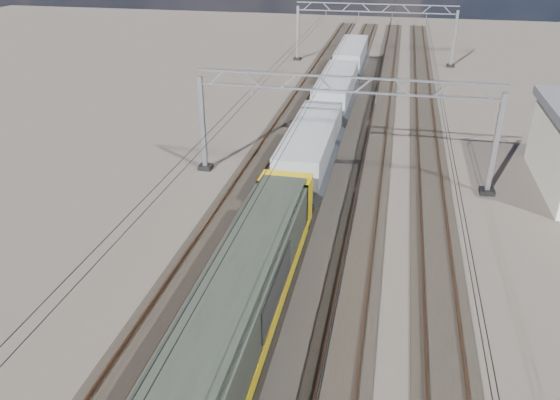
% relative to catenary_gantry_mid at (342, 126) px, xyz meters
% --- Properties ---
extents(ground, '(160.00, 160.00, 0.00)m').
position_rel_catenary_gantry_mid_xyz_m(ground, '(-0.00, -4.00, -3.91)').
color(ground, black).
rests_on(ground, ground).
extents(track_outer_west, '(2.60, 140.00, 0.30)m').
position_rel_catenary_gantry_mid_xyz_m(track_outer_west, '(-6.00, -4.00, -3.83)').
color(track_outer_west, black).
rests_on(track_outer_west, ground).
extents(track_loco, '(2.60, 140.00, 0.30)m').
position_rel_catenary_gantry_mid_xyz_m(track_loco, '(-2.00, -4.00, -3.83)').
color(track_loco, black).
rests_on(track_loco, ground).
extents(track_inner_east, '(2.60, 140.00, 0.30)m').
position_rel_catenary_gantry_mid_xyz_m(track_inner_east, '(2.00, -4.00, -3.83)').
color(track_inner_east, black).
rests_on(track_inner_east, ground).
extents(track_outer_east, '(2.60, 140.00, 0.30)m').
position_rel_catenary_gantry_mid_xyz_m(track_outer_east, '(6.00, -4.00, -3.83)').
color(track_outer_east, black).
rests_on(track_outer_east, ground).
extents(catenary_gantry_mid, '(19.90, 0.90, 7.11)m').
position_rel_catenary_gantry_mid_xyz_m(catenary_gantry_mid, '(0.00, 0.00, 0.00)').
color(catenary_gantry_mid, '#8F939C').
rests_on(catenary_gantry_mid, ground).
extents(catenary_gantry_far, '(19.90, 0.90, 7.11)m').
position_rel_catenary_gantry_mid_xyz_m(catenary_gantry_far, '(0.00, 36.00, 0.00)').
color(catenary_gantry_far, '#8F939C').
rests_on(catenary_gantry_far, ground).
extents(overhead_wires, '(12.03, 140.00, 0.53)m').
position_rel_catenary_gantry_mid_xyz_m(overhead_wires, '(-0.00, 4.00, 1.84)').
color(overhead_wires, black).
rests_on(overhead_wires, ground).
extents(locomotive, '(2.76, 21.10, 3.62)m').
position_rel_catenary_gantry_mid_xyz_m(locomotive, '(-2.00, -17.78, -1.58)').
color(locomotive, black).
rests_on(locomotive, ground).
extents(hopper_wagon_lead, '(3.38, 13.00, 3.25)m').
position_rel_catenary_gantry_mid_xyz_m(hopper_wagon_lead, '(-2.00, -0.08, -1.67)').
color(hopper_wagon_lead, black).
rests_on(hopper_wagon_lead, ground).
extents(hopper_wagon_mid, '(3.38, 13.00, 3.25)m').
position_rel_catenary_gantry_mid_xyz_m(hopper_wagon_mid, '(-2.00, 14.12, -1.67)').
color(hopper_wagon_mid, black).
rests_on(hopper_wagon_mid, ground).
extents(hopper_wagon_third, '(3.38, 13.00, 3.25)m').
position_rel_catenary_gantry_mid_xyz_m(hopper_wagon_third, '(-2.00, 28.32, -1.67)').
color(hopper_wagon_third, black).
rests_on(hopper_wagon_third, ground).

